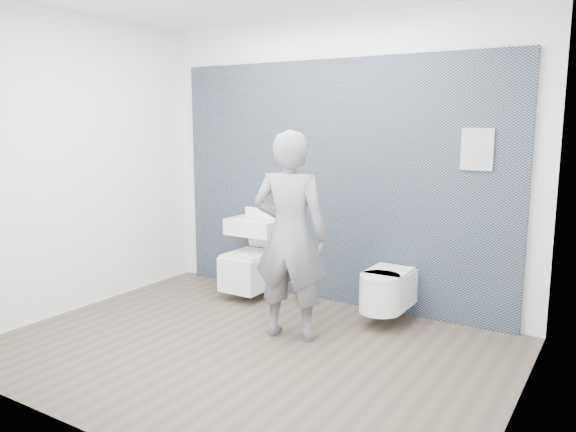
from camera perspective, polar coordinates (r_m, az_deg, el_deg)
The scene contains 8 objects.
ground at distance 4.65m, azimuth -4.02°, elevation -13.31°, with size 4.00×4.00×0.00m, color brown.
room_shell at distance 4.29m, azimuth -4.29°, elevation 8.64°, with size 4.00×4.00×4.00m.
tile_wall at distance 5.83m, azimuth 4.58°, elevation -8.51°, with size 3.60×0.06×2.40m, color black.
washbasin at distance 5.84m, azimuth -3.25°, elevation -0.99°, with size 0.55×0.41×0.41m.
toilet_square at distance 5.87m, azimuth -3.73°, elevation -5.32°, with size 0.42×0.61×0.81m.
toilet_rounded at distance 5.15m, azimuth 9.89°, elevation -7.42°, with size 0.37×0.63×0.34m.
info_placard at distance 5.34m, azimuth 17.75°, elevation -10.69°, with size 0.27×0.03×0.36m, color silver.
visitor at distance 4.65m, azimuth 0.22°, elevation -2.02°, with size 0.64×0.42×1.75m, color slate.
Camera 1 is at (2.53, -3.46, 1.81)m, focal length 35.00 mm.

